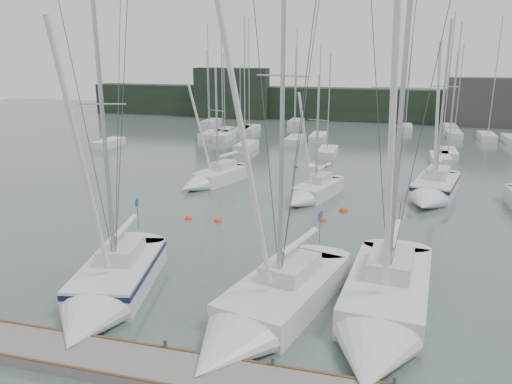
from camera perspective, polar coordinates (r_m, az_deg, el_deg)
ground at (r=21.99m, az=-0.80°, el=-13.39°), size 160.00×160.00×0.00m
dock at (r=17.88m, az=-5.48°, el=-20.37°), size 24.00×2.00×0.40m
far_treeline at (r=81.02m, az=11.45°, el=9.76°), size 90.00×4.00×5.00m
far_building_left at (r=82.68m, az=-2.81°, el=11.21°), size 12.00×3.00×8.00m
far_building_right at (r=79.78m, az=24.55°, el=9.29°), size 10.00×3.00×7.00m
mast_forest at (r=62.09m, az=12.84°, el=6.01°), size 57.23×27.44×14.87m
sailboat_near_left at (r=23.14m, az=-16.71°, el=-10.82°), size 4.76×9.65×14.54m
sailboat_near_center at (r=20.51m, az=0.42°, el=-13.89°), size 5.69×10.70×16.74m
sailboat_near_right at (r=20.96m, az=14.16°, el=-13.55°), size 4.28×11.32×15.90m
sailboat_mid_b at (r=41.23m, az=-5.29°, el=1.44°), size 4.65×7.73×10.09m
sailboat_mid_c at (r=37.15m, az=6.17°, el=-0.21°), size 4.11×7.17×9.74m
sailboat_mid_d at (r=39.23m, az=19.48°, el=0.05°), size 4.61×8.75×13.79m
buoy_a at (r=32.65m, az=-4.35°, el=-3.37°), size 0.49×0.49×0.49m
buoy_b at (r=35.11m, az=9.98°, el=-2.18°), size 0.60×0.60×0.60m
buoy_c at (r=33.34m, az=-7.73°, el=-3.06°), size 0.50×0.50×0.50m
seagull at (r=17.63m, az=6.33°, el=2.96°), size 1.06×0.51×0.21m
buoy_d at (r=33.00m, az=7.62°, el=-3.26°), size 0.50×0.50×0.50m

